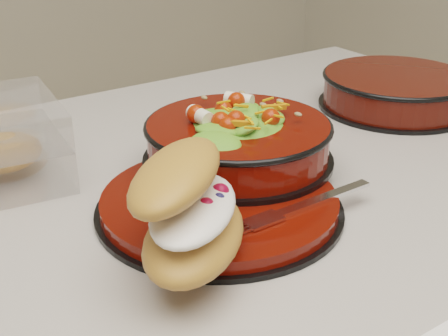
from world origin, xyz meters
TOP-DOWN VIEW (x-y plane):
  - dinner_plate at (0.01, -0.09)m, footprint 0.27×0.27m
  - salad_bowl at (0.07, -0.03)m, footprint 0.23×0.23m
  - croissant at (-0.08, -0.17)m, footprint 0.17×0.18m
  - fork at (0.07, -0.16)m, footprint 0.17×0.02m
  - extra_bowl at (0.42, 0.03)m, footprint 0.24×0.24m

SIDE VIEW (x-z plane):
  - dinner_plate at x=0.01m, z-range 0.90..0.92m
  - fork at x=0.07m, z-range 0.92..0.92m
  - extra_bowl at x=0.42m, z-range 0.90..0.96m
  - salad_bowl at x=0.07m, z-range 0.91..1.00m
  - croissant at x=-0.08m, z-range 0.92..1.01m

